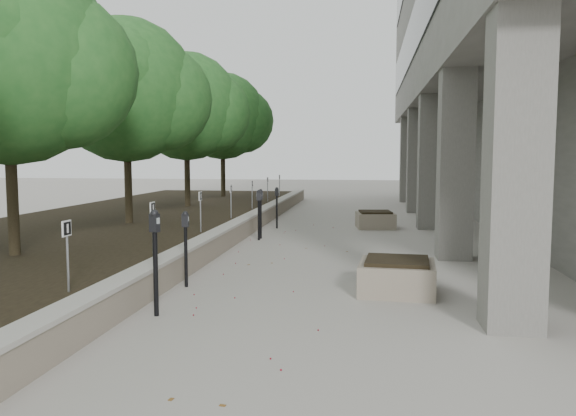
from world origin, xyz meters
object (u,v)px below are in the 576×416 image
Objects in this scene: crabapple_tree_3 at (127,121)px; planter_back at (375,219)px; parking_meter_2 at (186,249)px; planter_front at (397,276)px; crabapple_tree_4 at (186,129)px; parking_meter_3 at (261,214)px; crabapple_tree_2 at (8,104)px; parking_meter_1 at (155,263)px; parking_meter_5 at (277,208)px; crabapple_tree_5 at (223,135)px; parking_meter_4 at (259,215)px.

crabapple_tree_3 reaches higher than planter_back.
parking_meter_2 is 1.09× the size of planter_front.
crabapple_tree_4 is 7.48m from planter_back.
crabapple_tree_4 reaches higher than parking_meter_2.
parking_meter_3 is at bearing 85.67° from parking_meter_2.
crabapple_tree_2 reaches higher than parking_meter_3.
crabapple_tree_3 is 6.80m from parking_meter_2.
crabapple_tree_4 is at bearing 127.23° from parking_meter_1.
crabapple_tree_3 is at bearing 119.73° from parking_meter_2.
crabapple_tree_2 is 4.24× the size of parking_meter_2.
planter_back is at bearing 66.38° from parking_meter_2.
parking_meter_5 is at bearing 110.24° from parking_meter_1.
crabapple_tree_5 is (0.00, 15.00, 0.00)m from crabapple_tree_2.
parking_meter_1 reaches higher than parking_meter_5.
crabapple_tree_4 is 4.88× the size of planter_back.
parking_meter_2 is (3.36, -10.36, -2.48)m from crabapple_tree_4.
parking_meter_4 is at bearing 85.50° from parking_meter_2.
crabapple_tree_2 reaches higher than planter_front.
crabapple_tree_3 is 4.33× the size of parking_meter_5.
crabapple_tree_3 is 5.00m from crabapple_tree_4.
planter_front is at bearing -65.83° from crabapple_tree_5.
crabapple_tree_3 is at bearing -155.87° from planter_back.
crabapple_tree_4 is 4.10× the size of parking_meter_3.
crabapple_tree_4 is 4.60× the size of planter_front.
parking_meter_3 is at bearing 120.69° from planter_front.
crabapple_tree_5 is at bearing 90.00° from crabapple_tree_4.
crabapple_tree_3 is 4.24× the size of parking_meter_2.
crabapple_tree_3 is 4.13× the size of parking_meter_4.
parking_meter_2 is 1.02× the size of parking_meter_5.
parking_meter_1 is 9.52m from parking_meter_5.
crabapple_tree_4 is (0.00, 10.00, 0.00)m from crabapple_tree_2.
crabapple_tree_2 is 7.43m from planter_front.
planter_front is (3.35, 1.82, -0.46)m from parking_meter_1.
crabapple_tree_5 is at bearing 102.08° from parking_meter_3.
crabapple_tree_5 is 4.24× the size of parking_meter_2.
planter_back is (6.60, -2.04, -2.86)m from crabapple_tree_4.
parking_meter_3 is (3.56, -9.72, -2.46)m from crabapple_tree_5.
crabapple_tree_4 is 4.24× the size of parking_meter_2.
crabapple_tree_3 is at bearing 137.35° from parking_meter_1.
planter_front is (6.86, -5.28, -2.84)m from crabapple_tree_3.
crabapple_tree_3 reaches higher than parking_meter_4.
planter_back is at bearing 50.33° from crabapple_tree_2.
crabapple_tree_2 is 10.00m from crabapple_tree_4.
parking_meter_5 is at bearing 79.64° from parking_meter_3.
crabapple_tree_5 is 4.10× the size of parking_meter_3.
crabapple_tree_5 is 16.99m from planter_front.
parking_meter_3 is at bearing 76.40° from parking_meter_4.
crabapple_tree_4 is 12.68m from planter_front.
planter_back is (6.60, 2.96, -2.86)m from crabapple_tree_3.
crabapple_tree_3 is 4.10× the size of parking_meter_3.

